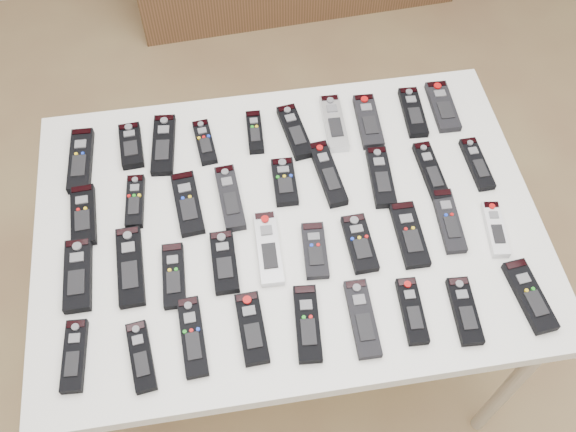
{
  "coord_description": "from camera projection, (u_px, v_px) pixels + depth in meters",
  "views": [
    {
      "loc": [
        -0.23,
        -0.89,
        2.12
      ],
      "look_at": [
        -0.09,
        -0.03,
        0.8
      ],
      "focal_mm": 40.0,
      "sensor_mm": 36.0,
      "label": 1
    }
  ],
  "objects": [
    {
      "name": "remote_13",
      "position": [
        230.0,
        198.0,
        1.62
      ],
      "size": [
        0.06,
        0.19,
        0.02
      ],
      "primitive_type": "cube",
      "rotation": [
        0.0,
        0.0,
        0.06
      ],
      "color": "black",
      "rests_on": "table"
    },
    {
      "name": "remote_32",
      "position": [
        252.0,
        328.0,
        1.43
      ],
      "size": [
        0.06,
        0.17,
        0.02
      ],
      "primitive_type": "cube",
      "rotation": [
        0.0,
        0.0,
        0.03
      ],
      "color": "black",
      "rests_on": "table"
    },
    {
      "name": "remote_35",
      "position": [
        412.0,
        311.0,
        1.45
      ],
      "size": [
        0.05,
        0.16,
        0.02
      ],
      "primitive_type": "cube",
      "rotation": [
        0.0,
        0.0,
        -0.05
      ],
      "color": "black",
      "rests_on": "table"
    },
    {
      "name": "remote_31",
      "position": [
        193.0,
        337.0,
        1.42
      ],
      "size": [
        0.06,
        0.19,
        0.02
      ],
      "primitive_type": "cube",
      "rotation": [
        0.0,
        0.0,
        0.05
      ],
      "color": "black",
      "rests_on": "table"
    },
    {
      "name": "ground",
      "position": [
        313.0,
        328.0,
        2.28
      ],
      "size": [
        4.0,
        4.0,
        0.0
      ],
      "primitive_type": "plane",
      "color": "#876144",
      "rests_on": "ground"
    },
    {
      "name": "remote_2",
      "position": [
        163.0,
        145.0,
        1.72
      ],
      "size": [
        0.08,
        0.2,
        0.02
      ],
      "primitive_type": "cube",
      "rotation": [
        0.0,
        0.0,
        -0.1
      ],
      "color": "black",
      "rests_on": "table"
    },
    {
      "name": "remote_10",
      "position": [
        83.0,
        215.0,
        1.59
      ],
      "size": [
        0.07,
        0.17,
        0.02
      ],
      "primitive_type": "cube",
      "rotation": [
        0.0,
        0.0,
        0.04
      ],
      "color": "black",
      "rests_on": "table"
    },
    {
      "name": "remote_37",
      "position": [
        530.0,
        296.0,
        1.47
      ],
      "size": [
        0.07,
        0.19,
        0.02
      ],
      "primitive_type": "cube",
      "rotation": [
        0.0,
        0.0,
        0.1
      ],
      "color": "black",
      "rests_on": "table"
    },
    {
      "name": "remote_30",
      "position": [
        141.0,
        357.0,
        1.39
      ],
      "size": [
        0.06,
        0.16,
        0.02
      ],
      "primitive_type": "cube",
      "rotation": [
        0.0,
        0.0,
        0.12
      ],
      "color": "black",
      "rests_on": "table"
    },
    {
      "name": "remote_3",
      "position": [
        205.0,
        142.0,
        1.72
      ],
      "size": [
        0.06,
        0.15,
        0.02
      ],
      "primitive_type": "cube",
      "rotation": [
        0.0,
        0.0,
        0.1
      ],
      "color": "black",
      "rests_on": "table"
    },
    {
      "name": "remote_4",
      "position": [
        255.0,
        132.0,
        1.74
      ],
      "size": [
        0.05,
        0.14,
        0.02
      ],
      "primitive_type": "cube",
      "rotation": [
        0.0,
        0.0,
        -0.05
      ],
      "color": "black",
      "rests_on": "table"
    },
    {
      "name": "remote_25",
      "position": [
        360.0,
        243.0,
        1.55
      ],
      "size": [
        0.06,
        0.16,
        0.02
      ],
      "primitive_type": "cube",
      "rotation": [
        0.0,
        0.0,
        0.03
      ],
      "color": "black",
      "rests_on": "table"
    },
    {
      "name": "remote_26",
      "position": [
        409.0,
        235.0,
        1.56
      ],
      "size": [
        0.06,
        0.18,
        0.02
      ],
      "primitive_type": "cube",
      "rotation": [
        0.0,
        0.0,
        -0.01
      ],
      "color": "black",
      "rests_on": "table"
    },
    {
      "name": "remote_34",
      "position": [
        362.0,
        318.0,
        1.44
      ],
      "size": [
        0.06,
        0.19,
        0.02
      ],
      "primitive_type": "cube",
      "rotation": [
        0.0,
        0.0,
        -0.02
      ],
      "color": "black",
      "rests_on": "table"
    },
    {
      "name": "remote_19",
      "position": [
        78.0,
        275.0,
        1.5
      ],
      "size": [
        0.06,
        0.19,
        0.02
      ],
      "primitive_type": "cube",
      "rotation": [
        0.0,
        0.0,
        0.0
      ],
      "color": "black",
      "rests_on": "table"
    },
    {
      "name": "remote_24",
      "position": [
        315.0,
        250.0,
        1.54
      ],
      "size": [
        0.07,
        0.15,
        0.02
      ],
      "primitive_type": "cube",
      "rotation": [
        0.0,
        0.0,
        -0.08
      ],
      "color": "black",
      "rests_on": "table"
    },
    {
      "name": "remote_0",
      "position": [
        81.0,
        160.0,
        1.69
      ],
      "size": [
        0.07,
        0.2,
        0.02
      ],
      "primitive_type": "cube",
      "rotation": [
        0.0,
        0.0,
        -0.04
      ],
      "color": "black",
      "rests_on": "table"
    },
    {
      "name": "remote_9",
      "position": [
        443.0,
        106.0,
        1.79
      ],
      "size": [
        0.07,
        0.18,
        0.02
      ],
      "primitive_type": "cube",
      "rotation": [
        0.0,
        0.0,
        -0.03
      ],
      "color": "black",
      "rests_on": "table"
    },
    {
      "name": "table",
      "position": [
        288.0,
        233.0,
        1.65
      ],
      "size": [
        1.25,
        0.88,
        0.78
      ],
      "color": "white",
      "rests_on": "ground"
    },
    {
      "name": "remote_23",
      "position": [
        269.0,
        248.0,
        1.54
      ],
      "size": [
        0.06,
        0.2,
        0.02
      ],
      "primitive_type": "cube",
      "rotation": [
        0.0,
        0.0,
        -0.03
      ],
      "color": "#B7B7BC",
      "rests_on": "table"
    },
    {
      "name": "remote_15",
      "position": [
        328.0,
        174.0,
        1.66
      ],
      "size": [
        0.07,
        0.21,
        0.02
      ],
      "primitive_type": "cube",
      "rotation": [
        0.0,
        0.0,
        0.11
      ],
      "color": "black",
      "rests_on": "table"
    },
    {
      "name": "remote_29",
      "position": [
        74.0,
        356.0,
        1.39
      ],
      "size": [
        0.06,
        0.17,
        0.02
      ],
      "primitive_type": "cube",
      "rotation": [
        0.0,
        0.0,
        -0.06
      ],
      "color": "black",
      "rests_on": "table"
    },
    {
      "name": "remote_28",
      "position": [
        495.0,
        229.0,
        1.57
      ],
      "size": [
        0.06,
        0.16,
        0.02
      ],
      "primitive_type": "cube",
      "rotation": [
        0.0,
        0.0,
        -0.14
      ],
      "color": "silver",
      "rests_on": "table"
    },
    {
      "name": "remote_17",
      "position": [
        431.0,
        172.0,
        1.67
      ],
      "size": [
        0.05,
        0.19,
        0.02
      ],
      "primitive_type": "cube",
      "rotation": [
        0.0,
        0.0,
        0.04
      ],
      "color": "black",
      "rests_on": "table"
    },
    {
      "name": "remote_14",
      "position": [
        285.0,
        182.0,
        1.65
      ],
      "size": [
        0.06,
        0.14,
        0.02
      ],
      "primitive_type": "cube",
      "rotation": [
        0.0,
        0.0,
        -0.04
      ],
      "color": "black",
      "rests_on": "table"
    },
    {
      "name": "remote_33",
      "position": [
        307.0,
        323.0,
        1.43
      ],
      "size": [
        0.07,
        0.18,
        0.02
      ],
      "primitive_type": "cube",
      "rotation": [
        0.0,
        0.0,
        -0.09
      ],
      "color": "black",
      "rests_on": "table"
    },
    {
      "name": "remote_27",
      "position": [
        449.0,
        221.0,
        1.58
      ],
      "size": [
        0.06,
        0.18,
        0.02
      ],
      "primitive_type": "cube",
      "rotation": [
        0.0,
        0.0,
        -0.06
      ],
      "color": "black",
      "rests_on": "table"
    },
    {
      "name": "remote_36",
      "position": [
        465.0,
        311.0,
        1.45
      ],
      "size": [
        0.06,
        0.17,
        0.02
      ],
      "primitive_type": "cube",
      "rotation": [
        0.0,
        0.0,
        -0.06
      ],
      "color": "black",
      "rests_on": "table"
    },
    {
      "name": "remote_12",
      "position": [
        188.0,
        203.0,
        1.61
      ],
      "size": [
        0.08,
        0.19,
        0.02
      ],
      "primitive_type": "cube",
      "rotation": [
        0.0,
        0.0,
        0.09
      ],
      "color": "black",
      "rests_on": "table"
    },
    {
      "name": "remote_8",
      "position": [
        413.0,
        112.0,
        1.78
      ],
      "size": [
        0.06,
        0.17,
        0.02
      ],
      "primitive_type": "cube",
      "rotation": [
        0.0,
        0.0,
        -0.06
      ],
      "color": "black",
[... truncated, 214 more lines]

